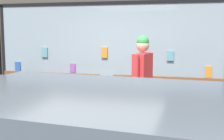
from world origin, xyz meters
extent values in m
plane|color=#474444|center=(0.00, 0.00, 0.00)|extent=(40.00, 40.00, 0.00)
cube|color=#4C473D|center=(0.00, 2.40, 1.71)|extent=(8.53, 0.20, 3.42)
cube|color=#8C9EA8|center=(-0.36, 2.27, 1.54)|extent=(5.68, 0.03, 1.89)
cube|color=black|center=(-0.36, 2.27, 2.49)|extent=(5.76, 0.06, 0.08)
cube|color=black|center=(-0.36, 2.27, 0.60)|extent=(5.76, 0.06, 0.08)
cube|color=black|center=(-3.20, 2.27, 1.54)|extent=(0.08, 0.06, 1.89)
cube|color=#2659B2|center=(-2.77, 2.23, 0.88)|extent=(0.15, 0.03, 0.24)
cube|color=#5999A5|center=(-1.97, 2.23, 1.27)|extent=(0.16, 0.03, 0.25)
cube|color=#994CA5|center=(-1.20, 2.23, 0.88)|extent=(0.13, 0.03, 0.23)
cube|color=orange|center=(-0.36, 2.23, 1.29)|extent=(0.15, 0.03, 0.26)
cube|color=orange|center=(0.45, 2.23, 0.92)|extent=(0.17, 0.03, 0.24)
cube|color=#5999A5|center=(1.24, 2.23, 1.25)|extent=(0.15, 0.03, 0.23)
cube|color=orange|center=(2.09, 2.23, 0.90)|extent=(0.13, 0.03, 0.26)
cube|color=brown|center=(-0.26, 0.53, 0.39)|extent=(0.09, 0.09, 0.78)
cube|color=brown|center=(-2.31, 1.08, 0.39)|extent=(0.09, 0.09, 0.78)
cube|color=brown|center=(-0.25, 1.06, 0.39)|extent=(0.09, 0.09, 0.78)
cube|color=brown|center=(-1.29, 0.80, 0.80)|extent=(2.27, 0.71, 0.04)
cube|color=brown|center=(-1.29, 0.49, 0.86)|extent=(2.26, 0.08, 0.12)
cube|color=brown|center=(-1.28, 1.12, 0.86)|extent=(2.26, 0.08, 0.12)
cube|color=black|center=(-2.29, 0.87, 0.82)|extent=(0.19, 0.25, 0.02)
cube|color=black|center=(-1.90, 1.00, 0.82)|extent=(0.21, 0.25, 0.02)
cube|color=yellow|center=(-1.61, 0.64, 0.83)|extent=(0.18, 0.23, 0.03)
cube|color=yellow|center=(-1.28, 0.86, 0.83)|extent=(0.18, 0.22, 0.02)
cube|color=silver|center=(-0.98, 0.84, 0.83)|extent=(0.18, 0.21, 0.02)
cube|color=#5999A5|center=(-0.64, 1.01, 0.83)|extent=(0.18, 0.23, 0.03)
cube|color=#338C4C|center=(-0.31, 0.95, 0.82)|extent=(0.21, 0.26, 0.02)
cube|color=brown|center=(0.25, 0.54, 0.39)|extent=(0.09, 0.09, 0.78)
cube|color=brown|center=(2.31, 0.53, 0.39)|extent=(0.09, 0.09, 0.78)
cube|color=brown|center=(0.26, 1.08, 0.39)|extent=(0.09, 0.09, 0.78)
cube|color=brown|center=(2.32, 1.06, 0.39)|extent=(0.09, 0.09, 0.78)
cube|color=brown|center=(1.29, 0.80, 0.80)|extent=(2.27, 0.72, 0.04)
cube|color=brown|center=(1.28, 0.49, 0.86)|extent=(2.26, 0.08, 0.12)
cube|color=brown|center=(1.29, 1.12, 0.86)|extent=(2.26, 0.08, 0.12)
cube|color=orange|center=(0.28, 1.00, 0.83)|extent=(0.13, 0.19, 0.02)
cube|color=black|center=(0.77, 0.69, 0.83)|extent=(0.18, 0.20, 0.02)
cube|color=silver|center=(1.32, 0.80, 0.83)|extent=(0.18, 0.22, 0.03)
cube|color=orange|center=(1.76, 0.57, 0.83)|extent=(0.15, 0.24, 0.02)
cube|color=silver|center=(2.27, 0.87, 0.83)|extent=(0.15, 0.23, 0.02)
cylinder|color=black|center=(0.89, 0.24, 0.42)|extent=(0.14, 0.14, 0.84)
cylinder|color=black|center=(0.92, 0.40, 0.42)|extent=(0.14, 0.14, 0.84)
cube|color=red|center=(0.90, 0.32, 1.14)|extent=(0.31, 0.51, 0.59)
cylinder|color=red|center=(0.85, 0.03, 1.15)|extent=(0.09, 0.09, 0.56)
cylinder|color=red|center=(0.96, 0.61, 1.15)|extent=(0.09, 0.09, 0.56)
sphere|color=tan|center=(0.90, 0.32, 1.57)|extent=(0.23, 0.23, 0.23)
sphere|color=#338C3F|center=(0.90, 0.32, 1.64)|extent=(0.22, 0.22, 0.22)
ellipsoid|color=#99724C|center=(1.29, 0.02, 0.30)|extent=(0.28, 0.43, 0.24)
ellipsoid|color=black|center=(1.29, 0.02, 0.31)|extent=(0.27, 0.27, 0.25)
sphere|color=#99724C|center=(1.26, 0.26, 0.35)|extent=(0.21, 0.21, 0.21)
cylinder|color=#99724C|center=(1.31, -0.22, 0.33)|extent=(0.04, 0.10, 0.12)
cylinder|color=#99724C|center=(1.33, 0.14, 0.09)|extent=(0.04, 0.04, 0.18)
cylinder|color=#99724C|center=(1.21, 0.13, 0.09)|extent=(0.04, 0.04, 0.18)
cylinder|color=#99724C|center=(1.36, -0.10, 0.09)|extent=(0.04, 0.04, 0.18)
cylinder|color=#99724C|center=(1.24, -0.11, 0.09)|extent=(0.04, 0.04, 0.18)
cube|color=#4C5660|center=(1.21, -3.08, 1.13)|extent=(2.53, 1.69, 0.56)
camera|label=1|loc=(1.80, -5.08, 1.83)|focal=50.00mm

